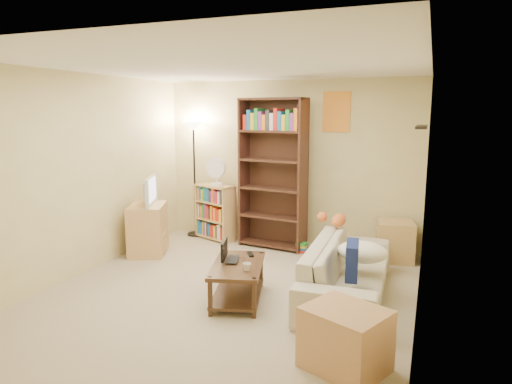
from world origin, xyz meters
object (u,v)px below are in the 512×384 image
at_px(television, 146,191).
at_px(tall_bookshelf, 273,170).
at_px(mug, 247,267).
at_px(tv_stand, 148,229).
at_px(laptop, 237,260).
at_px(end_cabinet, 345,339).
at_px(floor_lamp, 194,145).
at_px(sofa, 347,271).
at_px(side_table, 395,241).
at_px(desk_fan, 216,171).
at_px(coffee_table, 238,277).
at_px(short_bookshelf, 215,212).
at_px(tabby_cat, 336,219).

xyz_separation_m(television, tall_bookshelf, (1.58, 0.93, 0.26)).
distance_m(mug, tv_stand, 2.40).
bearing_deg(television, tv_stand, 67.06).
distance_m(laptop, mug, 0.34).
bearing_deg(laptop, end_cabinet, -143.01).
distance_m(laptop, television, 2.14).
relative_size(tall_bookshelf, floor_lamp, 1.19).
xyz_separation_m(sofa, side_table, (0.39, 1.49, -0.02)).
bearing_deg(laptop, desk_fan, 14.49).
bearing_deg(tv_stand, television, -22.94).
distance_m(mug, desk_fan, 2.71).
xyz_separation_m(television, end_cabinet, (3.20, -2.00, -0.66)).
xyz_separation_m(coffee_table, laptop, (-0.05, 0.08, 0.16)).
bearing_deg(sofa, floor_lamp, 57.24).
height_order(short_bookshelf, desk_fan, desk_fan).
bearing_deg(sofa, side_table, -16.76).
relative_size(mug, short_bookshelf, 0.14).
bearing_deg(short_bookshelf, mug, -34.63).
xyz_separation_m(coffee_table, television, (-1.88, 1.08, 0.65)).
distance_m(mug, tall_bookshelf, 2.34).
xyz_separation_m(laptop, tv_stand, (-1.83, 1.00, -0.07)).
bearing_deg(mug, coffee_table, 137.33).
relative_size(laptop, short_bookshelf, 0.39).
bearing_deg(television, desk_fan, -55.91).
relative_size(coffee_table, end_cabinet, 1.72).
height_order(television, end_cabinet, television).
height_order(tall_bookshelf, floor_lamp, tall_bookshelf).
relative_size(tabby_cat, floor_lamp, 0.25).
distance_m(coffee_table, tv_stand, 2.17).
xyz_separation_m(sofa, short_bookshelf, (-2.38, 1.55, 0.14)).
relative_size(mug, tall_bookshelf, 0.05).
height_order(coffee_table, desk_fan, desk_fan).
height_order(laptop, tall_bookshelf, tall_bookshelf).
bearing_deg(tv_stand, mug, -54.15).
height_order(tabby_cat, tv_stand, tabby_cat).
bearing_deg(tall_bookshelf, tabby_cat, -25.27).
bearing_deg(floor_lamp, tabby_cat, -19.42).
bearing_deg(television, tall_bookshelf, -82.41).
xyz_separation_m(side_table, end_cabinet, (-0.15, -2.95, -0.02)).
bearing_deg(laptop, television, 44.47).
height_order(tabby_cat, end_cabinet, tabby_cat).
bearing_deg(floor_lamp, laptop, -51.81).
relative_size(sofa, television, 3.04).
xyz_separation_m(tall_bookshelf, floor_lamp, (-1.41, 0.19, 0.32)).
distance_m(short_bookshelf, side_table, 2.78).
relative_size(coffee_table, desk_fan, 2.38).
bearing_deg(desk_fan, sofa, -32.87).
bearing_deg(desk_fan, television, -122.97).
height_order(tabby_cat, laptop, tabby_cat).
xyz_separation_m(short_bookshelf, side_table, (2.77, -0.06, -0.17)).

